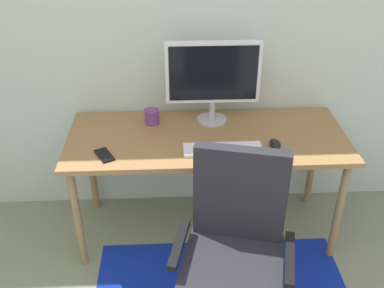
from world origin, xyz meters
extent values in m
cube|color=silver|center=(0.00, 2.20, 1.30)|extent=(6.00, 0.10, 2.60)
cube|color=olive|center=(0.35, 1.80, 0.69)|extent=(1.61, 0.65, 0.03)
cylinder|color=olive|center=(-0.39, 1.54, 0.34)|extent=(0.04, 0.04, 0.68)
cylinder|color=olive|center=(1.10, 1.54, 0.34)|extent=(0.04, 0.04, 0.68)
cylinder|color=olive|center=(-0.39, 2.07, 0.34)|extent=(0.04, 0.04, 0.68)
cylinder|color=olive|center=(1.10, 2.07, 0.34)|extent=(0.04, 0.04, 0.68)
cylinder|color=#B2B2B7|center=(0.40, 1.99, 0.72)|extent=(0.18, 0.18, 0.01)
cylinder|color=#B2B2B7|center=(0.40, 1.99, 0.78)|extent=(0.04, 0.04, 0.12)
cube|color=white|center=(0.40, 1.99, 1.02)|extent=(0.55, 0.04, 0.37)
cube|color=black|center=(0.40, 1.97, 1.02)|extent=(0.51, 0.00, 0.33)
cube|color=white|center=(0.43, 1.64, 0.72)|extent=(0.43, 0.13, 0.02)
ellipsoid|color=black|center=(0.72, 1.67, 0.73)|extent=(0.06, 0.10, 0.03)
cylinder|color=#72367B|center=(0.03, 1.97, 0.75)|extent=(0.09, 0.09, 0.09)
cube|color=black|center=(-0.21, 1.62, 0.71)|extent=(0.13, 0.16, 0.01)
cube|color=#232328|center=(0.41, 0.99, 0.49)|extent=(0.54, 0.54, 0.08)
cube|color=#232328|center=(0.45, 1.18, 0.77)|extent=(0.42, 0.16, 0.48)
cube|color=black|center=(0.17, 1.05, 0.60)|extent=(0.11, 0.31, 0.03)
cube|color=black|center=(0.64, 0.94, 0.60)|extent=(0.11, 0.31, 0.03)
camera|label=1|loc=(0.16, -0.42, 2.02)|focal=41.95mm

